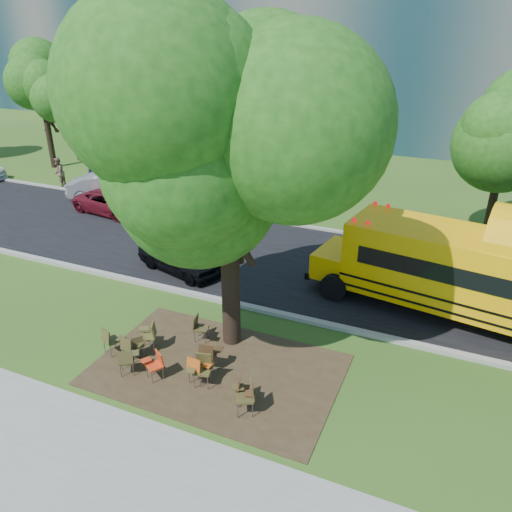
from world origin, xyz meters
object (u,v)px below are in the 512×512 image
at_px(chair_4, 197,367).
at_px(chair_0, 130,346).
at_px(chair_2, 127,359).
at_px(bg_car_silver, 109,187).
at_px(chair_10, 199,326).
at_px(chair_11, 209,353).
at_px(chair_1, 111,339).
at_px(bg_car_red, 112,203).
at_px(chair_8, 137,343).
at_px(chair_9, 150,334).
at_px(main_tree, 227,147).
at_px(pedestrian_a, 91,169).
at_px(black_car, 180,256).
at_px(chair_7, 244,388).
at_px(pedestrian_b, 58,172).
at_px(chair_5, 202,367).
at_px(chair_6, 247,394).
at_px(chair_3, 155,363).

bearing_deg(chair_4, chair_0, -179.01).
relative_size(chair_2, bg_car_silver, 0.20).
distance_m(chair_10, chair_11, 1.53).
bearing_deg(chair_2, chair_1, 116.85).
xyz_separation_m(chair_1, bg_car_silver, (-9.57, 11.91, 0.17)).
xyz_separation_m(chair_4, bg_car_red, (-11.03, 10.27, 0.02)).
relative_size(chair_8, bg_car_red, 0.18).
distance_m(chair_9, chair_10, 1.53).
bearing_deg(chair_8, main_tree, -13.47).
distance_m(chair_4, pedestrian_a, 21.16).
bearing_deg(black_car, chair_4, -128.74).
bearing_deg(chair_0, chair_7, -2.25).
relative_size(chair_0, bg_car_red, 0.20).
distance_m(chair_1, chair_11, 3.11).
height_order(chair_11, pedestrian_b, pedestrian_b).
height_order(chair_9, chair_11, chair_11).
height_order(chair_2, chair_8, chair_2).
distance_m(chair_2, chair_4, 2.08).
bearing_deg(chair_10, pedestrian_a, -139.65).
xyz_separation_m(chair_0, chair_8, (0.08, 0.26, -0.04)).
bearing_deg(black_car, bg_car_red, 73.30).
distance_m(chair_10, bg_car_red, 13.11).
relative_size(chair_1, chair_7, 1.03).
xyz_separation_m(chair_4, black_car, (-4.16, 5.87, 0.09)).
distance_m(chair_5, pedestrian_b, 21.44).
relative_size(chair_7, pedestrian_a, 0.46).
bearing_deg(chair_8, chair_1, 141.36).
relative_size(bg_car_red, pedestrian_b, 2.35).
bearing_deg(black_car, chair_11, -125.51).
distance_m(chair_0, chair_5, 2.46).
xyz_separation_m(bg_car_silver, pedestrian_b, (-4.41, 0.80, 0.16)).
relative_size(chair_7, bg_car_silver, 0.20).
distance_m(chair_7, pedestrian_b, 22.76).
height_order(chair_1, chair_7, chair_1).
bearing_deg(main_tree, pedestrian_a, 142.61).
distance_m(bg_car_red, pedestrian_b, 6.57).
bearing_deg(pedestrian_b, main_tree, 38.75).
relative_size(bg_car_silver, pedestrian_b, 2.49).
distance_m(chair_10, pedestrian_b, 19.49).
relative_size(main_tree, chair_0, 11.52).
distance_m(chair_5, chair_6, 1.68).
xyz_separation_m(main_tree, chair_10, (-0.93, -0.40, -5.62)).
relative_size(chair_3, chair_11, 0.92).
relative_size(chair_0, chair_5, 0.88).
relative_size(chair_4, chair_11, 0.98).
xyz_separation_m(chair_6, pedestrian_a, (-17.40, 14.68, 0.36)).
xyz_separation_m(chair_6, chair_10, (-2.70, 2.33, -0.05)).
bearing_deg(chair_5, chair_1, -16.68).
height_order(chair_1, chair_5, chair_5).
bearing_deg(chair_2, chair_4, -21.11).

